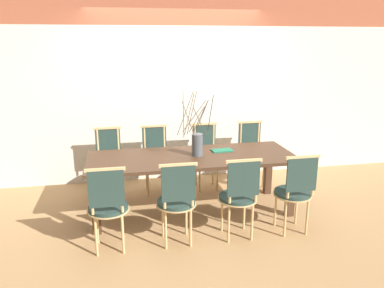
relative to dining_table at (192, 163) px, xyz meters
The scene contains 13 objects.
ground_plane 0.63m from the dining_table, ahead, with size 16.00×16.00×0.00m, color #A87F51.
wall_rear 1.60m from the dining_table, 90.00° to the left, with size 12.00×0.06×3.20m.
dining_table is the anchor object (origin of this frame).
chair_near_leftend 1.25m from the dining_table, 142.96° to the right, with size 0.42×0.42×0.93m.
chair_near_left 0.82m from the dining_table, 112.15° to the right, with size 0.42×0.42×0.93m.
chair_near_center 0.84m from the dining_table, 64.39° to the right, with size 0.42×0.42×0.93m.
chair_near_right 1.25m from the dining_table, 37.06° to the right, with size 0.42×0.42×0.93m.
chair_far_leftend 1.27m from the dining_table, 143.50° to the left, with size 0.42×0.42×0.93m.
chair_far_left 0.85m from the dining_table, 116.41° to the left, with size 0.42×0.42×0.93m.
chair_far_center 0.84m from the dining_table, 65.00° to the left, with size 0.42×0.42×0.93m.
chair_far_right 1.29m from the dining_table, 35.78° to the left, with size 0.42×0.42×0.93m.
vase_centerpiece 0.26m from the dining_table, ahead, with size 0.42×0.42×0.77m.
book_stack 0.45m from the dining_table, 17.85° to the left, with size 0.27×0.16×0.02m.
Camera 1 is at (-0.83, -4.24, 2.07)m, focal length 35.00 mm.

